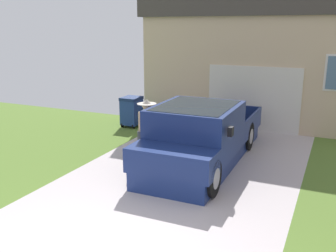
% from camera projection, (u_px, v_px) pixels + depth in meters
% --- Properties ---
extents(pickup_truck, '(2.09, 5.34, 1.61)m').
position_uv_depth(pickup_truck, '(199.00, 138.00, 9.47)').
color(pickup_truck, navy).
rests_on(pickup_truck, ground).
extents(person_with_hat, '(0.49, 0.49, 1.68)m').
position_uv_depth(person_with_hat, '(147.00, 128.00, 9.63)').
color(person_with_hat, '#333842').
rests_on(person_with_hat, ground).
extents(handbag, '(0.29, 0.16, 0.42)m').
position_uv_depth(handbag, '(149.00, 160.00, 9.62)').
color(handbag, beige).
rests_on(handbag, ground).
extents(house_with_garage, '(8.96, 6.31, 4.78)m').
position_uv_depth(house_with_garage, '(276.00, 53.00, 14.90)').
color(house_with_garage, '#C9B08E').
rests_on(house_with_garage, ground).
extents(wheeled_trash_bin, '(0.60, 0.72, 1.05)m').
position_uv_depth(wheeled_trash_bin, '(132.00, 110.00, 13.28)').
color(wheeled_trash_bin, navy).
rests_on(wheeled_trash_bin, ground).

